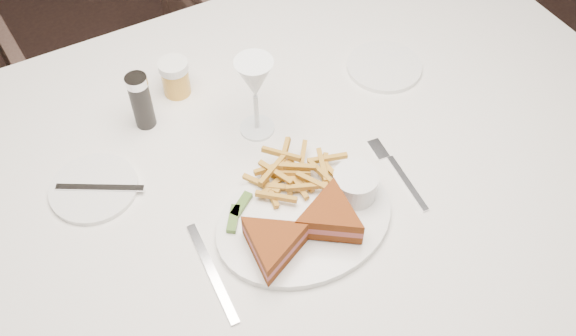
{
  "coord_description": "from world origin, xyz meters",
  "views": [
    {
      "loc": [
        -0.35,
        -0.43,
        1.69
      ],
      "look_at": [
        0.04,
        0.16,
        0.8
      ],
      "focal_mm": 40.0,
      "sensor_mm": 36.0,
      "label": 1
    }
  ],
  "objects": [
    {
      "name": "chair_far",
      "position": [
        0.04,
        1.06,
        0.31
      ],
      "size": [
        0.6,
        0.56,
        0.61
      ],
      "primitive_type": "imported",
      "rotation": [
        0.0,
        0.0,
        3.13
      ],
      "color": "#4B362E",
      "rests_on": "ground"
    },
    {
      "name": "table_setting",
      "position": [
        0.03,
        0.17,
        0.79
      ],
      "size": [
        0.81,
        0.64,
        0.18
      ],
      "color": "white",
      "rests_on": "table"
    },
    {
      "name": "table",
      "position": [
        0.04,
        0.21,
        0.38
      ],
      "size": [
        1.65,
        1.17,
        0.75
      ],
      "primitive_type": "cube",
      "rotation": [
        0.0,
        0.0,
        -0.08
      ],
      "color": "silver",
      "rests_on": "ground"
    }
  ]
}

